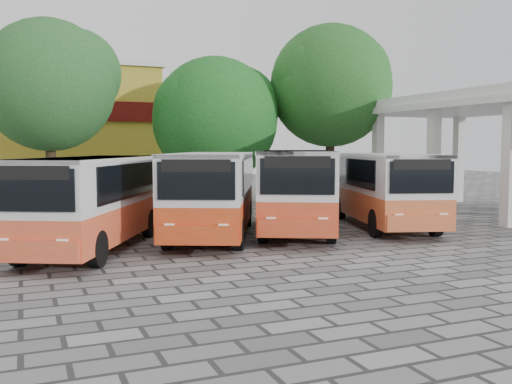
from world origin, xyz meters
name	(u,v)px	position (x,y,z in m)	size (l,w,h in m)	color
ground	(358,249)	(0.00, 0.00, 0.00)	(90.00, 90.00, 0.00)	#5D5D5D
bus_far_left	(92,196)	(-7.38, 2.84, 1.59)	(5.46, 8.18, 2.74)	#DC522C
bus_centre_left	(213,188)	(-3.33, 3.83, 1.65)	(5.42, 8.47, 2.84)	red
bus_centre_right	(297,185)	(-0.12, 3.90, 1.69)	(5.75, 8.69, 2.92)	#CE431F
bus_far_right	(384,185)	(3.45, 3.67, 1.62)	(4.54, 8.23, 2.79)	#D4602E
tree_left	(50,81)	(-7.90, 14.49, 6.17)	(6.57, 6.25, 9.09)	#3B2C1C
tree_middle	(217,116)	(0.19, 13.91, 4.68)	(6.83, 6.51, 7.71)	black
tree_right	(332,82)	(6.34, 12.72, 6.54)	(6.90, 6.57, 9.61)	#39261B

